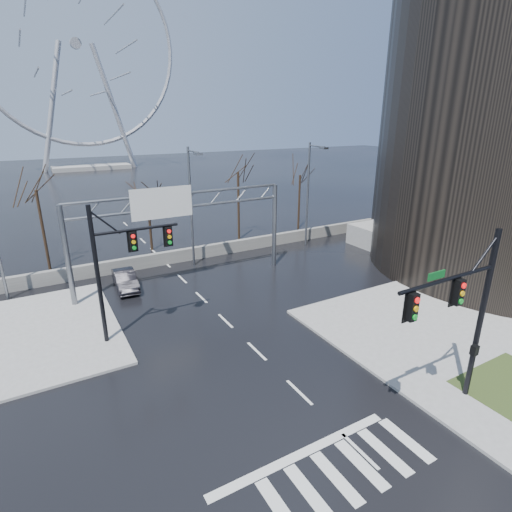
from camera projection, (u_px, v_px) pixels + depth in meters
ground at (299, 392)px, 18.67m from camera, size 260.00×260.00×0.00m
sidewalk_right_ext at (411, 322)px, 24.97m from camera, size 12.00×10.00×0.15m
sidewalk_far at (26, 336)px, 23.34m from camera, size 10.00×12.00×0.15m
tower_podium at (497, 240)px, 38.48m from camera, size 22.00×18.00×2.00m
barrier_wall at (166, 258)px, 34.90m from camera, size 52.00×0.50×1.10m
signal_mast_near at (465, 308)px, 16.16m from camera, size 5.52×0.41×8.00m
signal_mast_far at (118, 260)px, 21.69m from camera, size 4.72×0.41×8.00m
sign_gantry at (178, 219)px, 29.07m from camera, size 16.36×0.40×7.60m
streetlight_mid at (192, 199)px, 32.58m from camera, size 0.50×2.55×10.00m
streetlight_right at (310, 187)px, 38.19m from camera, size 0.50×2.55×10.00m
tree_left at (38, 200)px, 31.78m from camera, size 3.75×3.75×7.50m
tree_center at (147, 197)px, 37.08m from camera, size 3.25×3.25×6.50m
tree_right at (238, 180)px, 40.12m from camera, size 3.90×3.90×7.80m
tree_far_right at (300, 182)px, 44.54m from camera, size 3.40×3.40×6.80m
ferris_wheel at (77, 52)px, 90.38m from camera, size 45.00×6.00×50.91m
car at (125, 280)px, 29.82m from camera, size 1.67×4.24×1.37m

